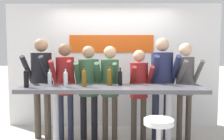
% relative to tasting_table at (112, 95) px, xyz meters
% --- Properties ---
extents(back_wall, '(4.45, 0.12, 2.57)m').
position_rel_tasting_table_xyz_m(back_wall, '(-0.00, 1.43, 0.37)').
color(back_wall, white).
rests_on(back_wall, ground_plane).
extents(tasting_table, '(2.85, 0.68, 1.06)m').
position_rel_tasting_table_xyz_m(tasting_table, '(0.00, 0.00, 0.00)').
color(tasting_table, '#4C4C51').
rests_on(tasting_table, ground_plane).
extents(bar_stool, '(0.39, 0.39, 0.78)m').
position_rel_tasting_table_xyz_m(bar_stool, '(0.59, -0.81, -0.41)').
color(bar_stool, '#B2B2B7').
rests_on(bar_stool, ground_plane).
extents(person_far_left, '(0.51, 0.63, 1.83)m').
position_rel_tasting_table_xyz_m(person_far_left, '(-1.27, 0.59, 0.22)').
color(person_far_left, '#473D33').
rests_on(person_far_left, ground_plane).
extents(person_left, '(0.41, 0.54, 1.74)m').
position_rel_tasting_table_xyz_m(person_left, '(-0.84, 0.54, 0.17)').
color(person_left, '#23283D').
rests_on(person_left, ground_plane).
extents(person_center_left, '(0.43, 0.53, 1.70)m').
position_rel_tasting_table_xyz_m(person_center_left, '(-0.42, 0.56, 0.13)').
color(person_center_left, black).
rests_on(person_center_left, ground_plane).
extents(person_center, '(0.44, 0.56, 1.69)m').
position_rel_tasting_table_xyz_m(person_center, '(-0.05, 0.53, 0.14)').
color(person_center, '#473D33').
rests_on(person_center, ground_plane).
extents(person_center_right, '(0.43, 0.54, 1.62)m').
position_rel_tasting_table_xyz_m(person_center_right, '(0.47, 0.56, 0.09)').
color(person_center_right, '#473D33').
rests_on(person_center_right, ground_plane).
extents(person_right, '(0.50, 0.61, 1.84)m').
position_rel_tasting_table_xyz_m(person_right, '(0.88, 0.59, 0.22)').
color(person_right, '#23283D').
rests_on(person_right, ground_plane).
extents(person_far_right, '(0.44, 0.56, 1.75)m').
position_rel_tasting_table_xyz_m(person_far_right, '(1.28, 0.53, 0.18)').
color(person_far_right, '#473D33').
rests_on(person_far_right, ground_plane).
extents(wine_bottle_0, '(0.07, 0.07, 0.33)m').
position_rel_tasting_table_xyz_m(wine_bottle_0, '(-1.30, -0.10, 0.28)').
color(wine_bottle_0, black).
rests_on(wine_bottle_0, tasting_table).
extents(wine_bottle_1, '(0.06, 0.06, 0.30)m').
position_rel_tasting_table_xyz_m(wine_bottle_1, '(-0.70, -0.08, 0.27)').
color(wine_bottle_1, '#B7BCC1').
rests_on(wine_bottle_1, tasting_table).
extents(wine_bottle_2, '(0.07, 0.07, 0.29)m').
position_rel_tasting_table_xyz_m(wine_bottle_2, '(0.13, 0.15, 0.27)').
color(wine_bottle_2, black).
rests_on(wine_bottle_2, tasting_table).
extents(wine_bottle_3, '(0.06, 0.06, 0.28)m').
position_rel_tasting_table_xyz_m(wine_bottle_3, '(-0.98, 0.03, 0.26)').
color(wine_bottle_3, '#B7BCC1').
rests_on(wine_bottle_3, tasting_table).
extents(wine_bottle_4, '(0.07, 0.07, 0.32)m').
position_rel_tasting_table_xyz_m(wine_bottle_4, '(-0.43, -0.04, 0.28)').
color(wine_bottle_4, brown).
rests_on(wine_bottle_4, tasting_table).
extents(wine_bottle_5, '(0.08, 0.08, 0.33)m').
position_rel_tasting_table_xyz_m(wine_bottle_5, '(-0.04, 0.15, 0.28)').
color(wine_bottle_5, brown).
rests_on(wine_bottle_5, tasting_table).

